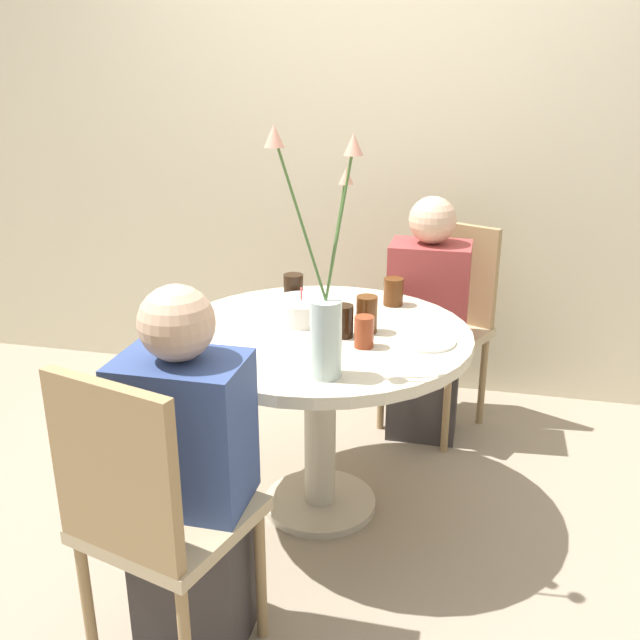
% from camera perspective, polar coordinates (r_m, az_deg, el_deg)
% --- Properties ---
extents(ground_plane, '(16.00, 16.00, 0.00)m').
position_cam_1_polar(ground_plane, '(2.86, 0.00, -14.60)').
color(ground_plane, gray).
extents(wall_back, '(8.00, 0.05, 2.60)m').
position_cam_1_polar(wall_back, '(3.58, 4.67, 14.72)').
color(wall_back, beige).
rests_on(wall_back, ground_plane).
extents(dining_table, '(1.08, 1.08, 0.73)m').
position_cam_1_polar(dining_table, '(2.57, 0.00, -3.68)').
color(dining_table, beige).
rests_on(dining_table, ground_plane).
extents(chair_near_front, '(0.53, 0.53, 0.94)m').
position_cam_1_polar(chair_near_front, '(3.30, 9.96, 0.48)').
color(chair_near_front, tan).
rests_on(chair_near_front, ground_plane).
extents(chair_right_flank, '(0.49, 0.49, 0.94)m').
position_cam_1_polar(chair_right_flank, '(1.95, -13.54, -14.53)').
color(chair_right_flank, tan).
rests_on(chair_right_flank, ground_plane).
extents(birthday_cake, '(0.21, 0.21, 0.13)m').
position_cam_1_polar(birthday_cake, '(2.60, -1.49, 0.79)').
color(birthday_cake, white).
rests_on(birthday_cake, dining_table).
extents(flower_vase, '(0.27, 0.12, 0.74)m').
position_cam_1_polar(flower_vase, '(2.08, 0.35, 1.10)').
color(flower_vase, '#B2C6C1').
rests_on(flower_vase, dining_table).
extents(side_plate, '(0.21, 0.21, 0.01)m').
position_cam_1_polar(side_plate, '(2.44, 8.40, -1.66)').
color(side_plate, white).
rests_on(side_plate, dining_table).
extents(drink_glass_0, '(0.07, 0.07, 0.11)m').
position_cam_1_polar(drink_glass_0, '(2.36, 3.55, -0.94)').
color(drink_glass_0, maroon).
rests_on(drink_glass_0, dining_table).
extents(drink_glass_1, '(0.07, 0.07, 0.13)m').
position_cam_1_polar(drink_glass_1, '(2.49, 3.76, 0.45)').
color(drink_glass_1, '#51280F').
rests_on(drink_glass_1, dining_table).
extents(drink_glass_2, '(0.08, 0.08, 0.13)m').
position_cam_1_polar(drink_glass_2, '(2.76, -2.14, 2.39)').
color(drink_glass_2, black).
rests_on(drink_glass_2, dining_table).
extents(drink_glass_3, '(0.08, 0.08, 0.11)m').
position_cam_1_polar(drink_glass_3, '(2.79, 5.89, 2.27)').
color(drink_glass_3, '#51280F').
rests_on(drink_glass_3, dining_table).
extents(drink_glass_4, '(0.07, 0.07, 0.11)m').
position_cam_1_polar(drink_glass_4, '(2.45, 1.84, -0.08)').
color(drink_glass_4, black).
rests_on(drink_glass_4, dining_table).
extents(person_woman, '(0.34, 0.24, 1.10)m').
position_cam_1_polar(person_woman, '(3.18, 8.53, -0.62)').
color(person_woman, '#383333').
rests_on(person_woman, ground_plane).
extents(person_boy, '(0.34, 0.24, 1.10)m').
position_cam_1_polar(person_boy, '(2.06, -10.48, -12.95)').
color(person_boy, '#383333').
rests_on(person_boy, ground_plane).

